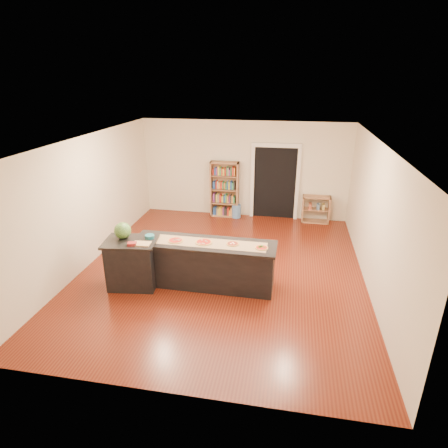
% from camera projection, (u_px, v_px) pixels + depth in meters
% --- Properties ---
extents(room, '(6.00, 7.00, 2.80)m').
position_uv_depth(room, '(222.00, 210.00, 7.70)').
color(room, beige).
rests_on(room, ground).
extents(doorway, '(1.40, 0.09, 2.21)m').
position_uv_depth(doorway, '(275.00, 178.00, 10.78)').
color(doorway, black).
rests_on(doorway, room).
extents(kitchen_island, '(2.84, 0.77, 0.94)m').
position_uv_depth(kitchen_island, '(204.00, 264.00, 7.48)').
color(kitchen_island, black).
rests_on(kitchen_island, ground).
extents(side_counter, '(1.00, 0.73, 0.99)m').
position_uv_depth(side_counter, '(132.00, 263.00, 7.43)').
color(side_counter, black).
rests_on(side_counter, ground).
extents(bookshelf, '(0.83, 0.29, 1.65)m').
position_uv_depth(bookshelf, '(224.00, 190.00, 11.02)').
color(bookshelf, '#A2724E').
rests_on(bookshelf, ground).
extents(low_shelf, '(0.78, 0.33, 0.78)m').
position_uv_depth(low_shelf, '(316.00, 209.00, 10.72)').
color(low_shelf, '#A2724E').
rests_on(low_shelf, ground).
extents(waste_bin, '(0.27, 0.27, 0.40)m').
position_uv_depth(waste_bin, '(236.00, 211.00, 11.14)').
color(waste_bin, '#4E79AF').
rests_on(waste_bin, ground).
extents(kraft_paper, '(2.47, 0.47, 0.00)m').
position_uv_depth(kraft_paper, '(204.00, 243.00, 7.29)').
color(kraft_paper, '#91714B').
rests_on(kraft_paper, kitchen_island).
extents(watermelon, '(0.33, 0.33, 0.33)m').
position_uv_depth(watermelon, '(123.00, 231.00, 7.29)').
color(watermelon, '#144214').
rests_on(watermelon, side_counter).
extents(cutting_board, '(0.34, 0.24, 0.02)m').
position_uv_depth(cutting_board, '(142.00, 244.00, 7.09)').
color(cutting_board, tan).
rests_on(cutting_board, side_counter).
extents(package_red, '(0.18, 0.15, 0.06)m').
position_uv_depth(package_red, '(132.00, 244.00, 7.04)').
color(package_red, maroon).
rests_on(package_red, side_counter).
extents(package_teal, '(0.18, 0.18, 0.07)m').
position_uv_depth(package_teal, '(150.00, 237.00, 7.34)').
color(package_teal, '#195966').
rests_on(package_teal, side_counter).
extents(pizza_a, '(0.29, 0.29, 0.02)m').
position_uv_depth(pizza_a, '(149.00, 237.00, 7.51)').
color(pizza_a, '#B88E47').
rests_on(pizza_a, kitchen_island).
extents(pizza_b, '(0.32, 0.32, 0.02)m').
position_uv_depth(pizza_b, '(175.00, 240.00, 7.36)').
color(pizza_b, '#B88E47').
rests_on(pizza_b, kitchen_island).
extents(pizza_c, '(0.32, 0.32, 0.02)m').
position_uv_depth(pizza_c, '(204.00, 242.00, 7.29)').
color(pizza_c, '#B88E47').
rests_on(pizza_c, kitchen_island).
extents(pizza_d, '(0.26, 0.26, 0.02)m').
position_uv_depth(pizza_d, '(233.00, 244.00, 7.22)').
color(pizza_d, '#B88E47').
rests_on(pizza_d, kitchen_island).
extents(pizza_e, '(0.26, 0.26, 0.02)m').
position_uv_depth(pizza_e, '(262.00, 248.00, 7.05)').
color(pizza_e, '#B88E47').
rests_on(pizza_e, kitchen_island).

